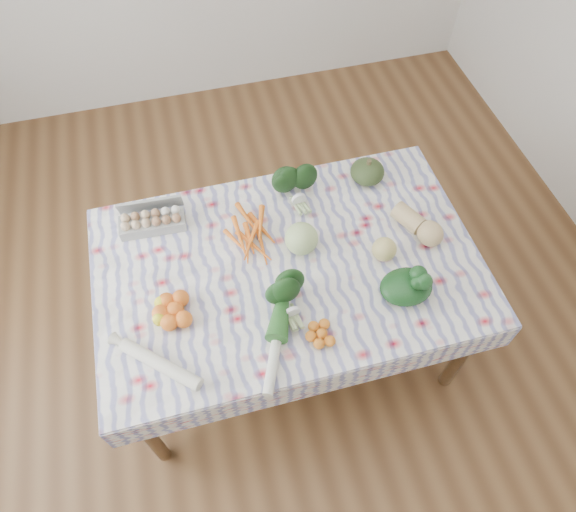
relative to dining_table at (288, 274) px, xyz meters
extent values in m
plane|color=brown|center=(0.00, 0.00, -0.68)|extent=(4.50, 4.50, 0.00)
cube|color=brown|center=(0.00, 0.00, 0.05)|extent=(1.60, 1.00, 0.04)
cylinder|color=brown|center=(-0.74, -0.44, -0.32)|extent=(0.06, 0.06, 0.71)
cylinder|color=brown|center=(0.74, -0.44, -0.32)|extent=(0.06, 0.06, 0.71)
cylinder|color=brown|center=(-0.74, 0.44, -0.32)|extent=(0.06, 0.06, 0.71)
cylinder|color=brown|center=(0.74, 0.44, -0.32)|extent=(0.06, 0.06, 0.71)
cube|color=white|center=(0.00, 0.00, 0.08)|extent=(1.66, 1.06, 0.01)
cube|color=#9B9C96|center=(-0.54, 0.35, 0.12)|extent=(0.30, 0.13, 0.08)
cube|color=orange|center=(-0.14, 0.18, 0.11)|extent=(0.25, 0.23, 0.04)
ellipsoid|color=#153313|center=(0.13, 0.36, 0.16)|extent=(0.20, 0.18, 0.16)
ellipsoid|color=#354821|center=(0.49, 0.38, 0.14)|extent=(0.18, 0.18, 0.11)
sphere|color=#B7D483|center=(0.08, 0.06, 0.16)|extent=(0.18, 0.18, 0.15)
ellipsoid|color=tan|center=(0.61, 0.02, 0.14)|extent=(0.21, 0.27, 0.11)
cube|color=orange|center=(-0.50, -0.12, 0.12)|extent=(0.23, 0.23, 0.07)
ellipsoid|color=#194117|center=(-0.06, -0.20, 0.14)|extent=(0.18, 0.18, 0.12)
cube|color=orange|center=(0.04, -0.37, 0.11)|extent=(0.15, 0.15, 0.05)
sphere|color=#D8C66F|center=(0.41, -0.07, 0.14)|extent=(0.13, 0.13, 0.11)
ellipsoid|color=#123515|center=(0.43, -0.26, 0.13)|extent=(0.22, 0.18, 0.10)
cylinder|color=white|center=(-0.59, -0.33, 0.11)|extent=(0.31, 0.29, 0.05)
cylinder|color=white|center=(-0.14, -0.36, 0.11)|extent=(0.20, 0.39, 0.04)
camera|label=1|loc=(-0.31, -1.18, 1.93)|focal=32.00mm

